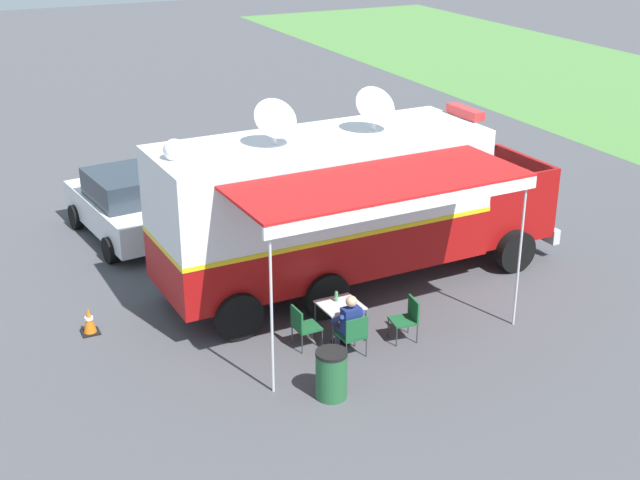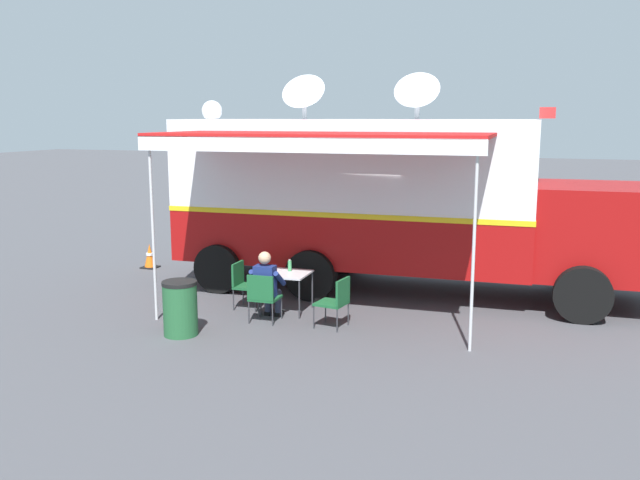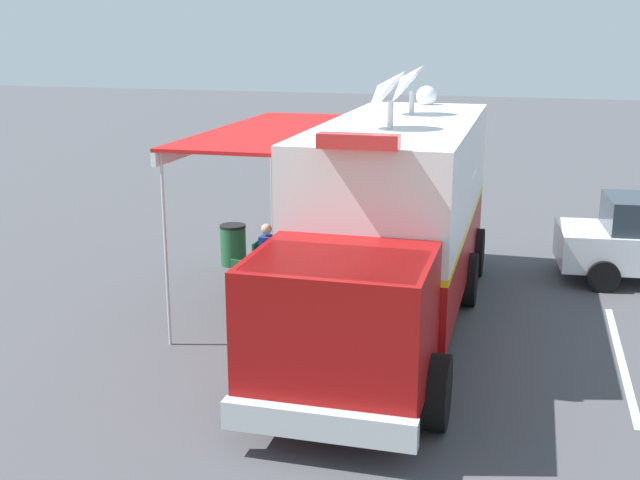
{
  "view_description": "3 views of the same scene",
  "coord_description": "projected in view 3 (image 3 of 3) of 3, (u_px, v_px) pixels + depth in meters",
  "views": [
    {
      "loc": [
        15.81,
        -7.62,
        8.5
      ],
      "look_at": [
        0.27,
        -0.16,
        1.31
      ],
      "focal_mm": 48.63,
      "sensor_mm": 36.0,
      "label": 1
    },
    {
      "loc": [
        13.45,
        4.03,
        3.54
      ],
      "look_at": [
        0.37,
        -0.62,
        1.04
      ],
      "focal_mm": 38.27,
      "sensor_mm": 36.0,
      "label": 2
    },
    {
      "loc": [
        -2.69,
        13.93,
        5.05
      ],
      "look_at": [
        1.42,
        0.33,
        1.29
      ],
      "focal_mm": 44.76,
      "sensor_mm": 36.0,
      "label": 3
    }
  ],
  "objects": [
    {
      "name": "seated_responder",
      "position": [
        271.0,
        252.0,
        16.25
      ],
      "size": [
        0.67,
        0.56,
        1.25
      ],
      "color": "navy",
      "rests_on": "ground"
    },
    {
      "name": "ground_plane",
      "position": [
        397.0,
        308.0,
        14.94
      ],
      "size": [
        100.0,
        100.0,
        0.0
      ],
      "primitive_type": "plane",
      "color": "#47474C"
    },
    {
      "name": "folding_chair_spare_by_truck",
      "position": [
        246.0,
        277.0,
        15.09
      ],
      "size": [
        0.54,
        0.54,
        0.87
      ],
      "color": "#19562D",
      "rests_on": "ground"
    },
    {
      "name": "trash_bin",
      "position": [
        233.0,
        245.0,
        17.57
      ],
      "size": [
        0.57,
        0.57,
        0.91
      ],
      "color": "#235B33",
      "rests_on": "ground"
    },
    {
      "name": "lot_stripe",
      "position": [
        621.0,
        359.0,
        12.62
      ],
      "size": [
        0.29,
        4.8,
        0.01
      ],
      "primitive_type": "cube",
      "rotation": [
        0.0,
        0.0,
        0.04
      ],
      "color": "silver",
      "rests_on": "ground"
    },
    {
      "name": "folding_chair_at_table",
      "position": [
        262.0,
        258.0,
        16.33
      ],
      "size": [
        0.5,
        0.5,
        0.87
      ],
      "color": "#19562D",
      "rests_on": "ground"
    },
    {
      "name": "folding_chair_beside_table",
      "position": [
        308.0,
        252.0,
        16.8
      ],
      "size": [
        0.5,
        0.5,
        0.87
      ],
      "color": "#19562D",
      "rests_on": "ground"
    },
    {
      "name": "water_bottle",
      "position": [
        305.0,
        248.0,
        15.88
      ],
      "size": [
        0.07,
        0.07,
        0.22
      ],
      "color": "#3F9959",
      "rests_on": "folding_table"
    },
    {
      "name": "command_truck",
      "position": [
        391.0,
        215.0,
        13.75
      ],
      "size": [
        5.12,
        9.57,
        4.53
      ],
      "color": "#9E0F0F",
      "rests_on": "ground"
    },
    {
      "name": "traffic_cone",
      "position": [
        446.0,
        230.0,
        19.56
      ],
      "size": [
        0.36,
        0.36,
        0.58
      ],
      "color": "black",
      "rests_on": "ground"
    },
    {
      "name": "folding_table",
      "position": [
        298.0,
        256.0,
        15.96
      ],
      "size": [
        0.83,
        0.83,
        0.73
      ],
      "color": "silver",
      "rests_on": "ground"
    }
  ]
}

